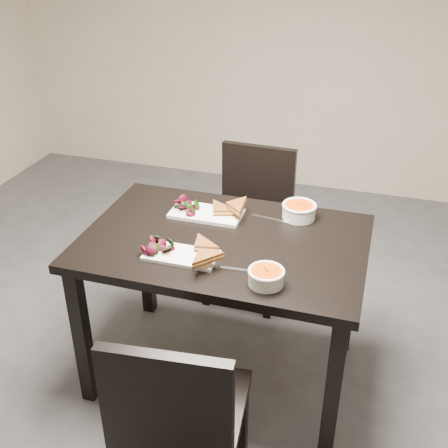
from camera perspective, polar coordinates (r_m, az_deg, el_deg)
name	(u,v)px	position (r m, az deg, el deg)	size (l,w,h in m)	color
ground	(231,415)	(2.61, 0.76, -19.10)	(5.00, 5.00, 0.00)	#47474C
table	(224,258)	(2.40, 0.00, -3.52)	(1.20, 0.80, 0.75)	black
chair_near	(178,414)	(1.97, -4.78, -18.98)	(0.46, 0.46, 0.85)	black
chair_far	(252,214)	(3.11, 2.88, 1.04)	(0.44, 0.44, 0.85)	black
plate_near	(181,255)	(2.23, -4.43, -3.25)	(0.29, 0.15, 0.01)	white
sandwich_near	(198,249)	(2.20, -2.74, -2.63)	(0.15, 0.11, 0.05)	#9E4F21
salad_near	(158,246)	(2.25, -6.85, -2.25)	(0.09, 0.08, 0.04)	black
soup_bowl_near	(266,276)	(2.06, 4.37, -5.36)	(0.14, 0.14, 0.06)	white
cutlery_near	(243,270)	(2.14, 1.99, -4.77)	(0.18, 0.02, 0.00)	silver
plate_far	(206,214)	(2.53, -1.84, 1.07)	(0.33, 0.16, 0.02)	white
sandwich_far	(219,210)	(2.48, -0.53, 1.42)	(0.16, 0.12, 0.05)	#9E4F21
salad_far	(186,205)	(2.54, -3.99, 1.99)	(0.10, 0.09, 0.04)	black
soup_bowl_far	(299,210)	(2.51, 7.75, 1.45)	(0.16, 0.16, 0.07)	white
cutlery_far	(271,219)	(2.50, 4.89, 0.53)	(0.18, 0.02, 0.00)	silver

